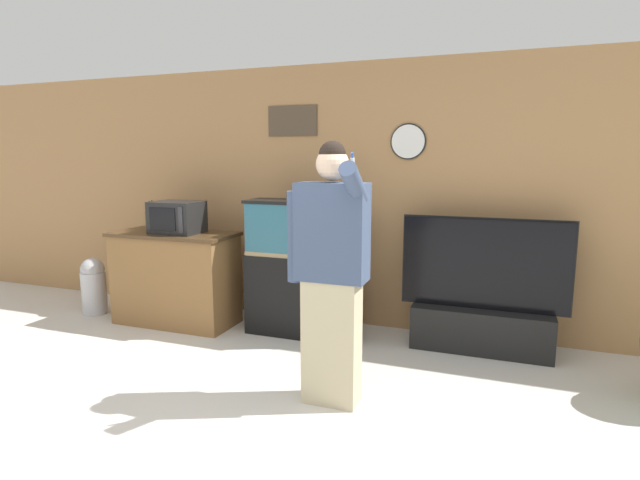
{
  "coord_description": "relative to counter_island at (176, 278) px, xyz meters",
  "views": [
    {
      "loc": [
        1.55,
        -2.09,
        1.69
      ],
      "look_at": [
        0.2,
        1.54,
        1.05
      ],
      "focal_mm": 28.0,
      "sensor_mm": 36.0,
      "label": 1
    }
  ],
  "objects": [
    {
      "name": "ground_plane",
      "position": [
        1.57,
        -2.06,
        -0.47
      ],
      "size": [
        18.0,
        18.0,
        0.0
      ],
      "primitive_type": "plane",
      "color": "beige"
    },
    {
      "name": "wall_back_paneled",
      "position": [
        1.57,
        0.65,
        0.83
      ],
      "size": [
        10.0,
        0.08,
        2.6
      ],
      "color": "#A87A4C",
      "rests_on": "ground_plane"
    },
    {
      "name": "counter_island",
      "position": [
        0.0,
        0.0,
        0.0
      ],
      "size": [
        1.26,
        0.59,
        0.94
      ],
      "color": "brown",
      "rests_on": "ground_plane"
    },
    {
      "name": "microwave",
      "position": [
        0.06,
        -0.01,
        0.63
      ],
      "size": [
        0.48,
        0.37,
        0.32
      ],
      "color": "black",
      "rests_on": "counter_island"
    },
    {
      "name": "knife_block",
      "position": [
        -0.27,
        0.03,
        0.58
      ],
      "size": [
        0.11,
        0.11,
        0.31
      ],
      "color": "brown",
      "rests_on": "counter_island"
    },
    {
      "name": "aquarium_on_stand",
      "position": [
        1.36,
        0.13,
        0.18
      ],
      "size": [
        1.08,
        0.38,
        1.3
      ],
      "color": "black",
      "rests_on": "ground_plane"
    },
    {
      "name": "tv_on_stand",
      "position": [
        2.98,
        0.31,
        -0.13
      ],
      "size": [
        1.43,
        0.4,
        1.18
      ],
      "color": "black",
      "rests_on": "ground_plane"
    },
    {
      "name": "person_standing",
      "position": [
        2.04,
        -1.06,
        0.46
      ],
      "size": [
        0.57,
        0.43,
        1.8
      ],
      "color": "#BCAD89",
      "rests_on": "ground_plane"
    },
    {
      "name": "trash_bin",
      "position": [
        -1.04,
        -0.05,
        -0.16
      ],
      "size": [
        0.26,
        0.26,
        0.62
      ],
      "color": "#B7B7BC",
      "rests_on": "ground_plane"
    }
  ]
}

